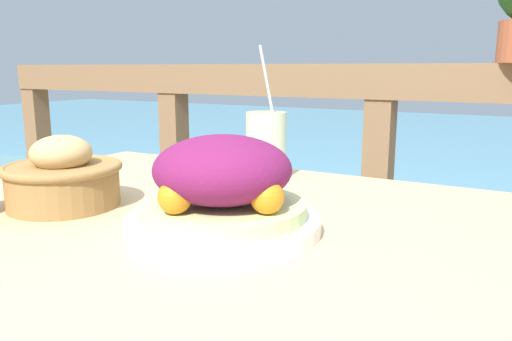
# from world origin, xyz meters

# --- Properties ---
(patio_table) EXTENTS (1.05, 0.71, 0.77)m
(patio_table) POSITION_xyz_m (0.00, 0.00, 0.65)
(patio_table) COLOR tan
(patio_table) RESTS_ON ground_plane
(railing_fence) EXTENTS (2.80, 0.08, 0.98)m
(railing_fence) POSITION_xyz_m (-0.00, 0.74, 0.68)
(railing_fence) COLOR brown
(railing_fence) RESTS_ON ground_plane
(sea_backdrop) EXTENTS (12.00, 4.00, 0.47)m
(sea_backdrop) POSITION_xyz_m (0.00, 3.24, 0.24)
(sea_backdrop) COLOR #568EA8
(sea_backdrop) RESTS_ON ground_plane
(salad_plate) EXTENTS (0.25, 0.25, 0.12)m
(salad_plate) POSITION_xyz_m (0.02, -0.05, 0.82)
(salad_plate) COLOR white
(salad_plate) RESTS_ON patio_table
(drink_glass) EXTENTS (0.08, 0.08, 0.24)m
(drink_glass) POSITION_xyz_m (-0.08, 0.25, 0.83)
(drink_glass) COLOR beige
(drink_glass) RESTS_ON patio_table
(bread_basket) EXTENTS (0.17, 0.17, 0.11)m
(bread_basket) POSITION_xyz_m (-0.25, -0.06, 0.81)
(bread_basket) COLOR olive
(bread_basket) RESTS_ON patio_table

